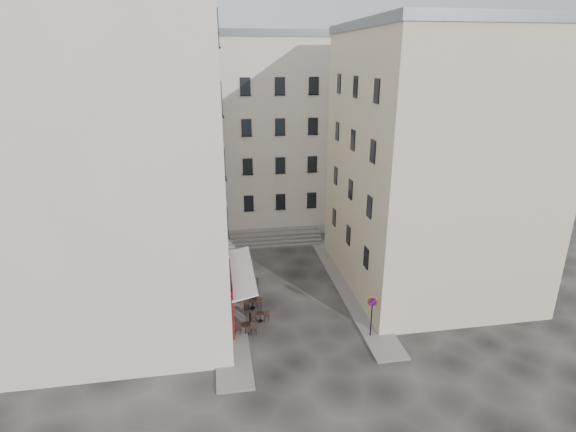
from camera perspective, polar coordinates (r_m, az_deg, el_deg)
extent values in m
plane|color=black|center=(31.03, 1.15, -12.25)|extent=(90.00, 90.00, 0.00)
cube|color=slate|center=(34.06, -7.67, -9.22)|extent=(2.00, 22.00, 0.12)
cube|color=slate|center=(34.50, 7.68, -8.83)|extent=(2.00, 18.00, 0.12)
cube|color=beige|center=(30.13, -19.99, 6.21)|extent=(12.00, 16.00, 20.00)
cube|color=beige|center=(34.04, 17.88, 6.12)|extent=(12.00, 14.00, 18.00)
cube|color=slate|center=(33.32, 19.63, 21.85)|extent=(12.20, 14.20, 0.60)
cube|color=beige|center=(45.70, -4.47, 10.18)|extent=(18.00, 10.00, 18.00)
cube|color=slate|center=(45.16, -4.80, 21.91)|extent=(18.20, 10.20, 0.60)
cube|color=#480A10|center=(30.62, -7.44, -9.10)|extent=(0.25, 7.00, 3.50)
cube|color=black|center=(30.79, -7.33, -9.67)|extent=(0.06, 3.85, 2.00)
cube|color=white|center=(30.09, -5.97, -7.00)|extent=(1.58, 7.30, 0.41)
cube|color=slate|center=(41.46, -1.87, -3.58)|extent=(9.00, 1.80, 0.20)
cube|color=slate|center=(41.79, -1.96, -3.09)|extent=(9.00, 1.80, 0.20)
cube|color=slate|center=(42.13, -2.04, -2.60)|extent=(9.00, 1.80, 0.20)
cube|color=slate|center=(42.47, -2.12, -2.13)|extent=(9.00, 1.80, 0.20)
cylinder|color=black|center=(29.59, -4.83, -13.01)|extent=(0.10, 0.10, 0.90)
sphere|color=black|center=(29.34, -4.86, -12.24)|extent=(0.12, 0.12, 0.12)
cylinder|color=black|center=(32.60, -5.37, -9.74)|extent=(0.10, 0.10, 0.90)
sphere|color=black|center=(32.37, -5.40, -9.01)|extent=(0.12, 0.12, 0.12)
cylinder|color=black|center=(35.69, -5.81, -7.03)|extent=(0.10, 0.10, 0.90)
sphere|color=black|center=(35.49, -5.83, -6.35)|extent=(0.12, 0.12, 0.12)
cylinder|color=black|center=(28.45, 10.55, -12.57)|extent=(0.07, 0.07, 2.75)
cylinder|color=#AB1C0B|center=(27.88, 10.69, -10.65)|extent=(0.61, 0.21, 0.64)
cylinder|color=navy|center=(27.86, 10.71, -10.68)|extent=(0.45, 0.17, 0.46)
cube|color=#AB1C0B|center=(27.84, 10.72, -10.70)|extent=(0.36, 0.13, 0.37)
cylinder|color=black|center=(28.99, -5.36, -14.68)|extent=(0.38, 0.38, 0.02)
cylinder|color=black|center=(28.80, -5.38, -14.11)|extent=(0.05, 0.05, 0.73)
cylinder|color=black|center=(28.62, -5.40, -13.55)|extent=(0.63, 0.63, 0.04)
cube|color=black|center=(28.80, -4.42, -13.96)|extent=(0.40, 0.40, 0.94)
cube|color=black|center=(28.84, -6.36, -13.97)|extent=(0.40, 0.40, 0.94)
cylinder|color=black|center=(30.17, -3.54, -13.15)|extent=(0.33, 0.33, 0.02)
cylinder|color=black|center=(30.01, -3.55, -12.67)|extent=(0.05, 0.05, 0.63)
cylinder|color=black|center=(29.86, -3.57, -12.20)|extent=(0.54, 0.54, 0.04)
cube|color=black|center=(30.03, -2.77, -12.53)|extent=(0.34, 0.34, 0.81)
cube|color=black|center=(30.04, -4.36, -12.56)|extent=(0.34, 0.34, 0.81)
cylinder|color=black|center=(31.58, -4.48, -11.55)|extent=(0.35, 0.35, 0.02)
cylinder|color=black|center=(31.41, -4.50, -11.05)|extent=(0.05, 0.05, 0.68)
cylinder|color=black|center=(31.26, -4.51, -10.56)|extent=(0.58, 0.58, 0.04)
cube|color=black|center=(31.42, -3.69, -10.92)|extent=(0.37, 0.37, 0.88)
cube|color=black|center=(31.45, -5.32, -10.94)|extent=(0.37, 0.37, 0.88)
cylinder|color=black|center=(33.33, -5.62, -9.80)|extent=(0.37, 0.37, 0.02)
cylinder|color=black|center=(33.17, -5.64, -9.29)|extent=(0.05, 0.05, 0.71)
cylinder|color=black|center=(33.01, -5.66, -8.80)|extent=(0.61, 0.61, 0.04)
cube|color=black|center=(33.17, -4.85, -9.16)|extent=(0.39, 0.39, 0.91)
cube|color=black|center=(33.21, -6.45, -9.18)|extent=(0.39, 0.39, 0.91)
cylinder|color=black|center=(33.98, -4.93, -9.17)|extent=(0.37, 0.37, 0.02)
cylinder|color=black|center=(33.81, -4.95, -8.66)|extent=(0.05, 0.05, 0.73)
cylinder|color=black|center=(33.66, -4.97, -8.16)|extent=(0.62, 0.62, 0.04)
cube|color=black|center=(33.82, -4.16, -8.53)|extent=(0.39, 0.39, 0.93)
cube|color=black|center=(33.86, -5.76, -8.55)|extent=(0.39, 0.39, 0.93)
imported|color=black|center=(31.91, -4.24, -9.41)|extent=(0.81, 0.74, 1.86)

